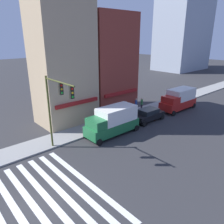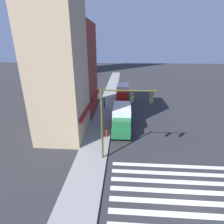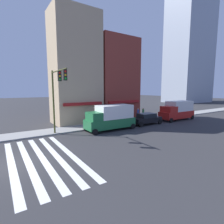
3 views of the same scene
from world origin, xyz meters
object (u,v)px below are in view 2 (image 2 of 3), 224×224
object	(u,v)px
box_truck_red	(123,93)
fire_hydrant	(107,133)
box_truck_green	(122,118)
sedan_black	(122,108)
pedestrian_blue_shirt	(102,103)
pedestrian_green_top	(104,102)
traffic_signal	(120,111)

from	to	relation	value
box_truck_red	fire_hydrant	xyz separation A→B (m)	(-15.08, 1.70, -0.97)
box_truck_green	sedan_black	world-z (taller)	box_truck_green
pedestrian_blue_shirt	sedan_black	bearing A→B (deg)	-137.78
box_truck_red	pedestrian_green_top	distance (m)	5.50
traffic_signal	pedestrian_green_top	bearing A→B (deg)	11.67
traffic_signal	pedestrian_blue_shirt	xyz separation A→B (m)	(13.88, 3.38, -3.91)
box_truck_green	pedestrian_blue_shirt	bearing A→B (deg)	25.07
box_truck_green	pedestrian_green_top	world-z (taller)	box_truck_green
box_truck_green	pedestrian_blue_shirt	size ratio (longest dim) A/B	3.51
traffic_signal	pedestrian_blue_shirt	size ratio (longest dim) A/B	3.92
box_truck_red	pedestrian_green_top	bearing A→B (deg)	146.38
traffic_signal	pedestrian_green_top	distance (m)	15.49
box_truck_red	pedestrian_green_top	size ratio (longest dim) A/B	3.53
traffic_signal	sedan_black	distance (m)	13.02
fire_hydrant	sedan_black	bearing A→B (deg)	-11.63
box_truck_red	pedestrian_blue_shirt	world-z (taller)	box_truck_red
pedestrian_blue_shirt	fire_hydrant	world-z (taller)	pedestrian_blue_shirt
sedan_black	fire_hydrant	xyz separation A→B (m)	(-8.26, 1.70, -0.23)
box_truck_red	pedestrian_blue_shirt	distance (m)	6.35
traffic_signal	box_truck_green	size ratio (longest dim) A/B	1.12
traffic_signal	box_truck_red	distance (m)	19.47
sedan_black	pedestrian_green_top	size ratio (longest dim) A/B	2.50
sedan_black	box_truck_red	world-z (taller)	box_truck_red
pedestrian_green_top	box_truck_green	bearing A→B (deg)	-30.23
box_truck_green	sedan_black	size ratio (longest dim) A/B	1.40
sedan_black	box_truck_red	distance (m)	6.86
traffic_signal	fire_hydrant	size ratio (longest dim) A/B	8.24
pedestrian_green_top	traffic_signal	bearing A→B (deg)	-39.14
pedestrian_blue_shirt	fire_hydrant	bearing A→B (deg)	166.28
box_truck_red	pedestrian_blue_shirt	xyz separation A→B (m)	(-5.29, 3.48, -0.51)
sedan_black	pedestrian_blue_shirt	bearing A→B (deg)	67.30
traffic_signal	box_truck_red	xyz separation A→B (m)	(19.17, -0.10, -3.39)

